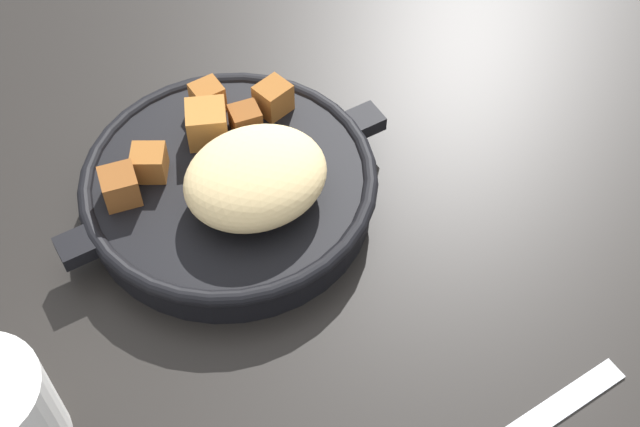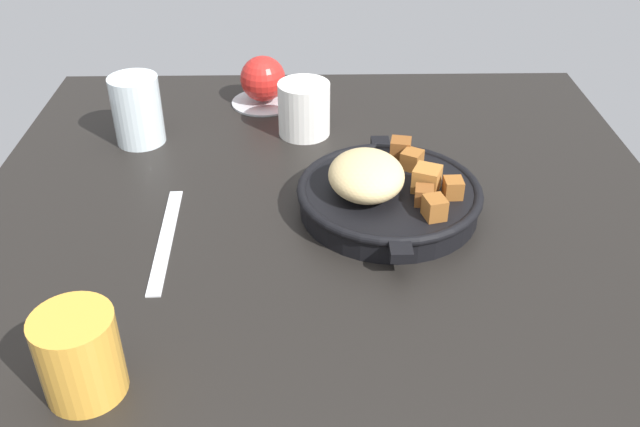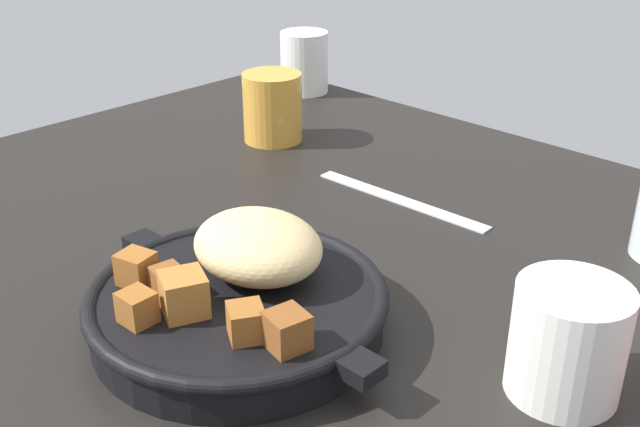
{
  "view_description": "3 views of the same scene",
  "coord_description": "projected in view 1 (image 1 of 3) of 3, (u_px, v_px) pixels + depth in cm",
  "views": [
    {
      "loc": [
        19.62,
        30.2,
        50.93
      ],
      "look_at": [
        1.48,
        -0.27,
        4.9
      ],
      "focal_mm": 47.56,
      "sensor_mm": 36.0,
      "label": 1
    },
    {
      "loc": [
        -64.9,
        1.71,
        46.51
      ],
      "look_at": [
        -0.42,
        0.53,
        3.2
      ],
      "focal_mm": 38.88,
      "sensor_mm": 36.0,
      "label": 2
    },
    {
      "loc": [
        42.1,
        -37.69,
        32.62
      ],
      "look_at": [
        4.74,
        0.93,
        6.43
      ],
      "focal_mm": 43.0,
      "sensor_mm": 36.0,
      "label": 3
    }
  ],
  "objects": [
    {
      "name": "ground_plane",
      "position": [
        339.0,
        258.0,
        0.63
      ],
      "size": [
        94.52,
        86.16,
        2.4
      ],
      "primitive_type": "cube",
      "color": "black"
    },
    {
      "name": "cast_iron_skillet",
      "position": [
        233.0,
        183.0,
        0.63
      ],
      "size": [
        26.43,
        22.15,
        7.88
      ],
      "color": "black",
      "rests_on": "ground_plane"
    }
  ]
}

